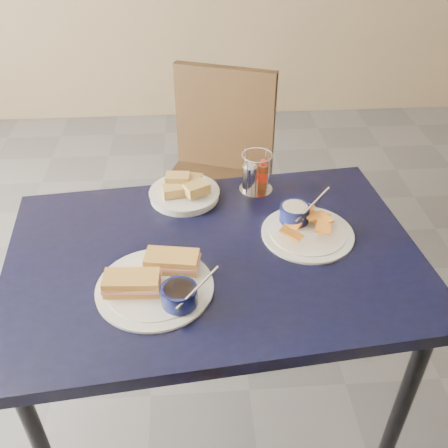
{
  "coord_description": "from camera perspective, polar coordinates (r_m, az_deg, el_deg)",
  "views": [
    {
      "loc": [
        -0.18,
        -1.13,
        1.66
      ],
      "look_at": [
        -0.1,
        -0.02,
        0.82
      ],
      "focal_mm": 40.0,
      "sensor_mm": 36.0,
      "label": 1
    }
  ],
  "objects": [
    {
      "name": "ground",
      "position": [
        2.01,
        2.92,
        -18.41
      ],
      "size": [
        6.0,
        6.0,
        0.0
      ],
      "primitive_type": "plane",
      "color": "#595A5F",
      "rests_on": "ground"
    },
    {
      "name": "dining_table",
      "position": [
        1.45,
        -1.08,
        -5.44
      ],
      "size": [
        1.22,
        0.88,
        0.75
      ],
      "color": "black",
      "rests_on": "ground"
    },
    {
      "name": "chair_far",
      "position": [
        2.23,
        -1.43,
        6.92
      ],
      "size": [
        0.56,
        0.56,
        0.94
      ],
      "color": "black",
      "rests_on": "ground"
    },
    {
      "name": "sandwich_plate",
      "position": [
        1.29,
        -7.54,
        -6.56
      ],
      "size": [
        0.32,
        0.3,
        0.12
      ],
      "color": "white",
      "rests_on": "dining_table"
    },
    {
      "name": "plantain_plate",
      "position": [
        1.49,
        9.06,
        -0.1
      ],
      "size": [
        0.27,
        0.27,
        0.12
      ],
      "color": "white",
      "rests_on": "dining_table"
    },
    {
      "name": "bread_basket",
      "position": [
        1.62,
        -4.53,
        3.74
      ],
      "size": [
        0.22,
        0.22,
        0.07
      ],
      "color": "white",
      "rests_on": "dining_table"
    },
    {
      "name": "condiment_caddy",
      "position": [
        1.64,
        3.55,
        5.57
      ],
      "size": [
        0.11,
        0.11,
        0.14
      ],
      "color": "silver",
      "rests_on": "dining_table"
    }
  ]
}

